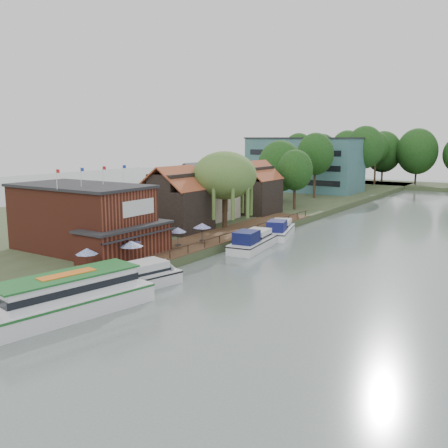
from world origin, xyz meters
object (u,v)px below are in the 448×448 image
Objects in this scene: cottage_a at (176,199)px; umbrella_3 at (178,238)px; cottage_c at (254,187)px; umbrella_1 at (131,253)px; umbrella_4 at (202,233)px; cottage_b at (202,191)px; willow at (225,190)px; cruiser_0 at (130,275)px; tour_boat at (59,296)px; umbrella_2 at (130,249)px; hotel_block at (304,164)px; umbrella_0 at (87,261)px; cruiser_2 at (279,227)px; cruiser_1 at (253,239)px; pub at (94,219)px; swan at (86,309)px.

umbrella_3 is (7.39, -8.81, -2.96)m from cottage_a.
cottage_c is 36.85m from umbrella_1.
umbrella_1 is 11.81m from umbrella_4.
willow reaches higher than cottage_b.
cruiser_0 is (14.19, -30.32, -3.93)m from cottage_b.
cottage_b reaches higher than tour_boat.
hotel_block is at bearing 100.93° from umbrella_2.
umbrella_2 is (-0.36, 5.86, 0.00)m from umbrella_0.
umbrella_1 is 0.23× the size of cruiser_2.
cottage_b is 1.13× the size of cottage_c.
umbrella_0 reaches higher than tour_boat.
hotel_block is at bearing 100.54° from cruiser_1.
cottage_a is 0.58× the size of tour_boat.
cruiser_2 is (14.16, -1.68, -4.02)m from cottage_b.
umbrella_3 is at bearing -127.75° from cruiser_1.
cruiser_1 is (3.89, 16.53, -1.02)m from umbrella_1.
cottage_c is 40.81m from cruiser_0.
cottage_a is at bearing 113.57° from umbrella_2.
pub is at bearing -130.38° from cruiser_2.
pub is at bearing 164.44° from umbrella_1.
cruiser_0 is (11.19, -20.32, -3.93)m from cottage_a.
umbrella_1 is (7.23, -2.01, -2.36)m from pub.
cottage_b reaches higher than pub.
cottage_a reaches higher than umbrella_4.
umbrella_3 reaches higher than cruiser_2.
cottage_c is 35.32m from umbrella_2.
hotel_block is 2.65× the size of cottage_b.
umbrella_4 is at bearing 79.04° from umbrella_3.
cruiser_0 is 0.73× the size of tour_boat.
cruiser_1 is 1.03× the size of cruiser_2.
tour_boat is at bearing -77.48° from umbrella_3.
cruiser_2 is at bearing 79.83° from umbrella_2.
umbrella_1 is at bearing -64.18° from cottage_a.
willow is at bearing 136.10° from cruiser_1.
swan is at bearing -76.74° from hotel_block.
cottage_a is 0.85× the size of cruiser_2.
cruiser_2 is (2.93, 25.33, -1.06)m from umbrella_1.
willow reaches higher than pub.
pub is 7.87m from umbrella_1.
cruiser_2 is at bearing 83.41° from umbrella_1.
cottage_c is 14.46m from willow.
cruiser_2 is at bearing 66.46° from pub.
tour_boat is at bearing -73.37° from cruiser_0.
swan is (5.18, -4.77, -2.07)m from umbrella_0.
cottage_c reaches higher than swan.
umbrella_4 is 0.23× the size of cruiser_2.
cottage_b and cottage_c have the same top height.
swan is (0.70, 1.90, -1.40)m from tour_boat.
willow is (11.50, -51.00, -0.94)m from hotel_block.
swan is at bearing -78.47° from umbrella_4.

